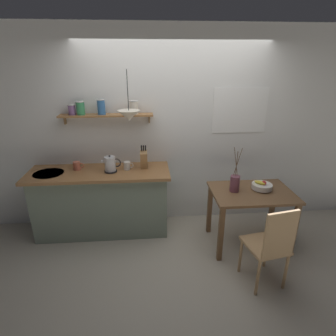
# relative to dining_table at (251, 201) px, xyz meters

# --- Properties ---
(ground_plane) EXTENTS (14.00, 14.00, 0.00)m
(ground_plane) POSITION_rel_dining_table_xyz_m (-0.91, 0.13, -0.63)
(ground_plane) COLOR #BCB29E
(back_wall) EXTENTS (6.80, 0.11, 2.70)m
(back_wall) POSITION_rel_dining_table_xyz_m (-0.71, 0.78, 0.72)
(back_wall) COLOR white
(back_wall) RESTS_ON ground_plane
(kitchen_counter) EXTENTS (1.83, 0.63, 0.92)m
(kitchen_counter) POSITION_rel_dining_table_xyz_m (-1.91, 0.45, -0.17)
(kitchen_counter) COLOR gray
(kitchen_counter) RESTS_ON ground_plane
(wall_shelf) EXTENTS (1.19, 0.20, 0.32)m
(wall_shelf) POSITION_rel_dining_table_xyz_m (-1.82, 0.62, 1.03)
(wall_shelf) COLOR #9E6B3D
(dining_table) EXTENTS (0.99, 0.69, 0.76)m
(dining_table) POSITION_rel_dining_table_xyz_m (0.00, 0.00, 0.00)
(dining_table) COLOR brown
(dining_table) RESTS_ON ground_plane
(dining_chair_near) EXTENTS (0.46, 0.47, 0.96)m
(dining_chair_near) POSITION_rel_dining_table_xyz_m (-0.06, -0.73, -0.10)
(dining_chair_near) COLOR tan
(dining_chair_near) RESTS_ON ground_plane
(fruit_bowl) EXTENTS (0.25, 0.25, 0.13)m
(fruit_bowl) POSITION_rel_dining_table_xyz_m (0.13, 0.04, 0.18)
(fruit_bowl) COLOR silver
(fruit_bowl) RESTS_ON dining_table
(twig_vase) EXTENTS (0.12, 0.12, 0.56)m
(twig_vase) POSITION_rel_dining_table_xyz_m (-0.22, 0.03, 0.23)
(twig_vase) COLOR brown
(twig_vase) RESTS_ON dining_table
(electric_kettle) EXTENTS (0.25, 0.16, 0.23)m
(electric_kettle) POSITION_rel_dining_table_xyz_m (-1.75, 0.39, 0.39)
(electric_kettle) COLOR black
(electric_kettle) RESTS_ON kitchen_counter
(knife_block) EXTENTS (0.09, 0.16, 0.33)m
(knife_block) POSITION_rel_dining_table_xyz_m (-1.32, 0.48, 0.42)
(knife_block) COLOR tan
(knife_block) RESTS_ON kitchen_counter
(coffee_mug_by_sink) EXTENTS (0.14, 0.09, 0.11)m
(coffee_mug_by_sink) POSITION_rel_dining_table_xyz_m (-2.20, 0.50, 0.34)
(coffee_mug_by_sink) COLOR #C6664C
(coffee_mug_by_sink) RESTS_ON kitchen_counter
(coffee_mug_spare) EXTENTS (0.13, 0.09, 0.11)m
(coffee_mug_spare) POSITION_rel_dining_table_xyz_m (-1.54, 0.46, 0.34)
(coffee_mug_spare) COLOR white
(coffee_mug_spare) RESTS_ON kitchen_counter
(pendant_lamp) EXTENTS (0.26, 0.26, 0.57)m
(pendant_lamp) POSITION_rel_dining_table_xyz_m (-1.48, 0.31, 1.03)
(pendant_lamp) COLOR black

